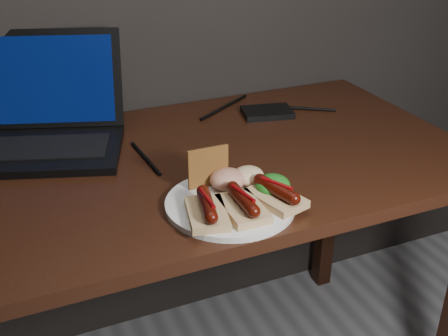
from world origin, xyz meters
TOP-DOWN VIEW (x-y plane):
  - desk at (0.00, 1.38)m, footprint 1.40×0.70m
  - laptop at (-0.25, 1.60)m, footprint 0.47×0.43m
  - hard_drive at (0.34, 1.55)m, footprint 0.15×0.11m
  - desk_cables at (0.03, 1.53)m, footprint 0.98×0.38m
  - plate at (0.05, 1.16)m, footprint 0.27×0.27m
  - bread_sausage_left at (-0.01, 1.12)m, footprint 0.09×0.13m
  - bread_sausage_center at (0.06, 1.11)m, footprint 0.07×0.12m
  - bread_sausage_right at (0.13, 1.12)m, footprint 0.10×0.13m
  - crispbread at (0.04, 1.23)m, footprint 0.09×0.01m
  - salad_greens at (0.14, 1.15)m, footprint 0.07×0.07m
  - salsa_mound at (0.07, 1.21)m, footprint 0.07×0.07m
  - coleslaw_mound at (0.12, 1.21)m, footprint 0.06×0.06m

SIDE VIEW (x-z plane):
  - desk at x=0.00m, z-range 0.29..1.04m
  - desk_cables at x=0.03m, z-range 0.75..0.76m
  - plate at x=0.05m, z-range 0.75..0.76m
  - hard_drive at x=0.34m, z-range 0.75..0.77m
  - bread_sausage_left at x=-0.01m, z-range 0.76..0.80m
  - bread_sausage_center at x=0.06m, z-range 0.76..0.80m
  - bread_sausage_right at x=0.13m, z-range 0.76..0.80m
  - coleslaw_mound at x=0.12m, z-range 0.76..0.80m
  - salad_greens at x=0.14m, z-range 0.76..0.80m
  - salsa_mound at x=0.07m, z-range 0.76..0.80m
  - crispbread at x=0.04m, z-range 0.76..0.85m
  - laptop at x=-0.25m, z-range 0.68..0.93m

